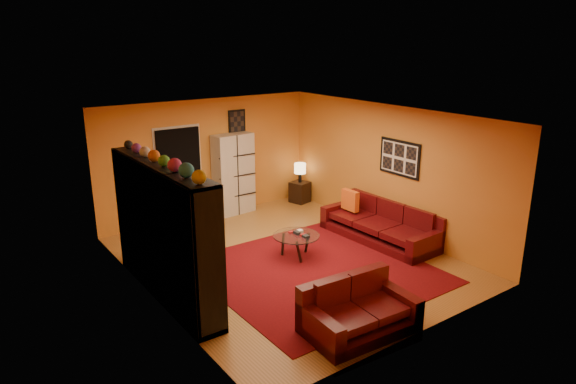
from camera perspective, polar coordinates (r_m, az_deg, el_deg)
floor at (r=9.37m, az=-0.09°, el=-7.47°), size 6.00×6.00×0.00m
ceiling at (r=8.62m, az=-0.10°, el=8.46°), size 6.00×6.00×0.00m
wall_back at (r=11.40m, az=-8.91°, el=3.70°), size 6.00×0.00×6.00m
wall_front at (r=6.84m, az=14.76°, el=-5.75°), size 6.00×0.00×6.00m
wall_left at (r=7.80m, az=-15.24°, el=-2.93°), size 0.00×6.00×6.00m
wall_right at (r=10.51m, az=11.08°, el=2.45°), size 0.00×6.00×6.00m
rug at (r=8.91m, az=3.08°, el=-8.79°), size 3.60×3.60×0.01m
doorway at (r=11.15m, az=-11.95°, el=1.74°), size 0.95×0.10×2.04m
wall_art_right at (r=10.23m, az=12.31°, el=3.71°), size 0.03×1.00×0.70m
wall_art_back at (r=11.59m, az=-5.70°, el=7.81°), size 0.42×0.03×0.52m
entertainment_unit at (r=7.96m, az=-13.59°, el=-4.32°), size 0.45×3.00×2.10m
tv at (r=8.03m, az=-13.31°, el=-4.70°), size 0.88×0.12×0.51m
sofa at (r=10.37m, az=10.55°, el=-3.62°), size 1.09×2.48×0.85m
loveseat at (r=7.25m, az=7.56°, el=-12.87°), size 1.57×1.00×0.85m
throw_pillow at (r=10.65m, az=6.93°, el=-0.91°), size 0.12×0.42×0.42m
coffee_table at (r=9.31m, az=0.93°, el=-5.09°), size 0.84×0.84×0.42m
storage_cabinet at (r=11.56m, az=-6.08°, el=1.99°), size 0.94×0.48×1.82m
bowl_chair at (r=10.86m, az=-11.83°, el=-2.45°), size 0.77×0.77×0.63m
side_table at (r=12.43m, az=1.33°, el=-0.00°), size 0.49×0.49×0.50m
table_lamp at (r=12.28m, az=1.35°, el=2.58°), size 0.28×0.28×0.46m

